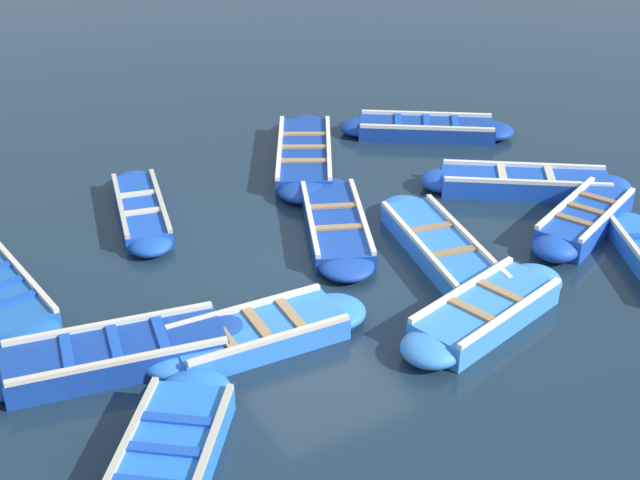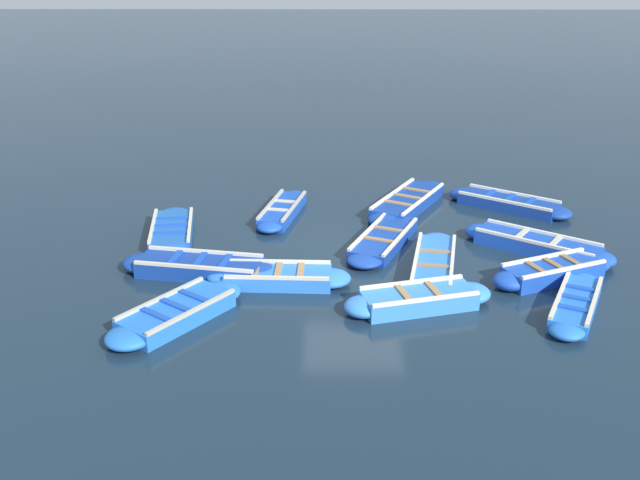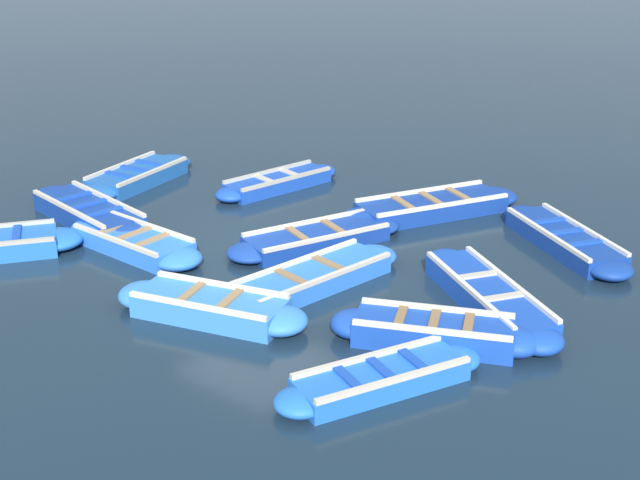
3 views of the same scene
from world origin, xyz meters
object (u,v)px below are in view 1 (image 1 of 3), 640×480
Objects in this scene: boat_far_corner at (525,183)px; boat_stern_in at (442,248)px; boat_drifting at (304,155)px; boat_mid_row at (426,129)px; boat_alongside at (141,210)px; boat_inner_gap at (336,225)px; boat_outer_right at (116,355)px; boat_centre at (585,219)px; boat_bow_out at (167,462)px; boat_near_quay at (486,312)px; boat_outer_left at (258,334)px.

boat_stern_in is at bearing 113.18° from boat_far_corner.
boat_far_corner is (1.16, -2.72, 0.02)m from boat_stern_in.
boat_drifting is 2.89m from boat_mid_row.
boat_alongside is 0.82× the size of boat_drifting.
boat_drifting is 2.88m from boat_inner_gap.
boat_alongside is 4.25m from boat_outer_right.
boat_centre is at bearing -122.51° from boat_alongside.
boat_near_quay reaches higher than boat_bow_out.
boat_outer_right is 1.17× the size of boat_outer_left.
boat_near_quay reaches higher than boat_alongside.
boat_near_quay is at bearing 162.68° from boat_stern_in.
boat_centre is 0.89× the size of boat_far_corner.
boat_centre reaches higher than boat_bow_out.
boat_far_corner reaches higher than boat_alongside.
boat_centre reaches higher than boat_alongside.
boat_outer_right is (-3.89, 1.70, 0.04)m from boat_alongside.
boat_stern_in is 2.96m from boat_far_corner.
boat_near_quay is (-6.12, 0.39, 0.02)m from boat_drifting.
boat_far_corner reaches higher than boat_stern_in.
boat_stern_in is at bearing -145.30° from boat_inner_gap.
boat_alongside reaches higher than boat_inner_gap.
boat_centre reaches higher than boat_mid_row.
boat_outer_right is at bearing 118.92° from boat_mid_row.
boat_stern_in is at bearing -78.82° from boat_outer_left.
boat_bow_out reaches higher than boat_drifting.
boat_bow_out is 0.92× the size of boat_far_corner.
boat_bow_out reaches higher than boat_stern_in.
boat_outer_right is at bearing 156.39° from boat_alongside.
boat_alongside is 3.63m from boat_drifting.
boat_far_corner is (-3.09, -0.02, 0.02)m from boat_mid_row.
boat_alongside is at bearing 45.90° from boat_stern_in.
boat_alongside is 0.90× the size of boat_inner_gap.
boat_drifting is 6.13m from boat_near_quay.
boat_outer_right is 1.05× the size of boat_inner_gap.
boat_drifting is 1.09× the size of boat_inner_gap.
boat_bow_out is at bearing 97.04° from boat_near_quay.
boat_inner_gap is at bearing 162.22° from boat_drifting.
boat_outer_left reaches higher than boat_inner_gap.
boat_inner_gap is 1.11× the size of boat_outer_left.
boat_stern_in is at bearing -87.35° from boat_outer_right.
boat_bow_out is 2.64m from boat_outer_left.
boat_near_quay is (-5.48, -3.18, 0.04)m from boat_alongside.
boat_centre is 0.94× the size of boat_near_quay.
boat_outer_right is at bearing 72.01° from boat_near_quay.
boat_near_quay is 3.41m from boat_inner_gap.
boat_drifting is at bearing 30.95° from boat_centre.
boat_far_corner is (1.88, -6.33, 0.02)m from boat_outer_left.
boat_centre is (-4.73, -2.84, 0.03)m from boat_drifting.
boat_mid_row is (6.09, -3.28, -0.03)m from boat_near_quay.
boat_outer_left is at bearing -103.98° from boat_outer_right.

